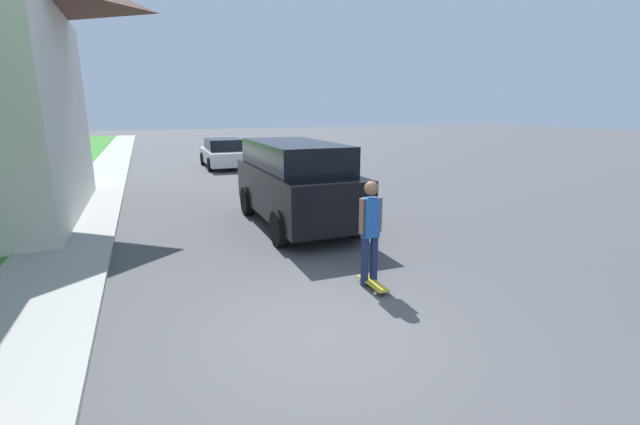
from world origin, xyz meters
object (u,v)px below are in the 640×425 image
at_px(car_down_street, 224,153).
at_px(skateboard, 373,284).
at_px(suv_parked, 295,181).
at_px(skateboarder, 370,228).

height_order(car_down_street, skateboard, car_down_street).
distance_m(suv_parked, car_down_street, 11.80).
bearing_deg(suv_parked, skateboard, -91.78).
relative_size(suv_parked, car_down_street, 1.15).
height_order(skateboarder, skateboard, skateboarder).
bearing_deg(suv_parked, car_down_street, 88.72).
height_order(car_down_street, skateboarder, skateboarder).
height_order(suv_parked, car_down_street, suv_parked).
bearing_deg(car_down_street, skateboarder, -91.38).
xyz_separation_m(suv_parked, skateboard, (-0.13, -4.25, -1.03)).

